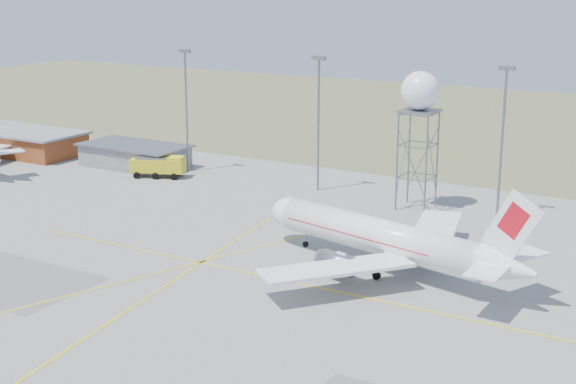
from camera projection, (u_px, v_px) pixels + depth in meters
The scene contains 9 objects.
grass_strip at pixel (513, 125), 180.45m from camera, with size 400.00×120.00×0.03m, color brown.
building_orange at pixel (7, 140), 151.85m from camera, with size 33.00×12.00×4.30m.
building_grey at pixel (135, 156), 138.80m from camera, with size 19.00×10.00×3.90m.
mast_a at pixel (186, 100), 132.98m from camera, with size 2.20×0.50×20.50m.
mast_b at pixel (318, 112), 120.68m from camera, with size 2.20×0.50×20.50m.
mast_c at pixel (503, 129), 106.91m from camera, with size 2.20×0.50×20.50m.
airliner_main at pixel (383, 238), 88.45m from camera, with size 35.01×33.41×12.00m.
radar_tower at pixel (418, 133), 111.04m from camera, with size 5.35×5.35×19.37m.
fire_truck at pixel (159, 167), 131.37m from camera, with size 9.31×5.97×3.54m.
Camera 1 is at (46.97, -39.47, 31.07)m, focal length 50.00 mm.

